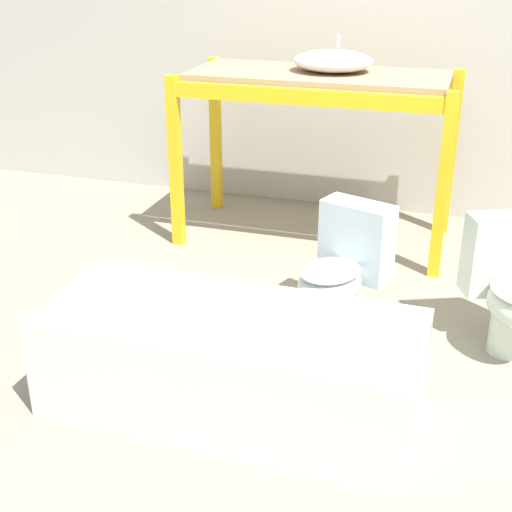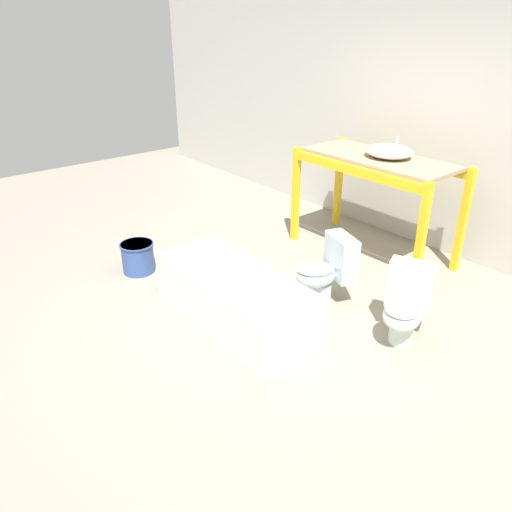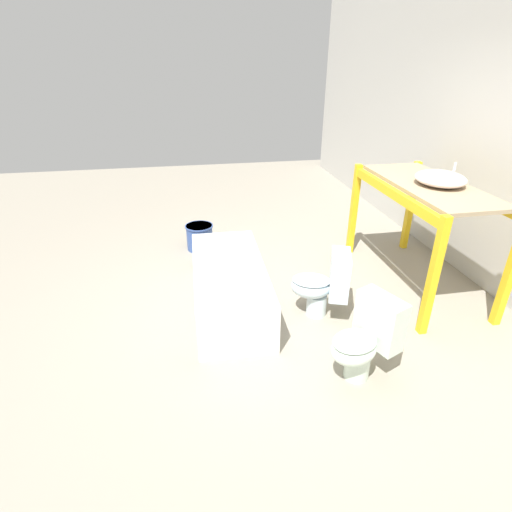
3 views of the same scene
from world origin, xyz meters
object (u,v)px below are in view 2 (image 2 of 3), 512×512
object	(u,v)px
toilet_far	(406,304)
bucket_white	(138,257)
sink_basin	(389,151)
toilet_near	(327,269)
bathtub_main	(234,294)

from	to	relation	value
toilet_far	bucket_white	xyz separation A→B (m)	(-2.50, -1.10, -0.17)
toilet_far	bucket_white	size ratio (longest dim) A/B	1.86
sink_basin	bucket_white	distance (m)	2.82
sink_basin	toilet_near	world-z (taller)	sink_basin
sink_basin	toilet_far	xyz separation A→B (m)	(1.16, -1.17, -0.83)
bathtub_main	sink_basin	bearing A→B (deg)	92.09
toilet_far	bucket_white	distance (m)	2.74
toilet_far	bucket_white	world-z (taller)	toilet_far
toilet_near	toilet_far	world-z (taller)	same
bathtub_main	toilet_far	size ratio (longest dim) A/B	2.45
sink_basin	toilet_far	size ratio (longest dim) A/B	0.77
toilet_near	bucket_white	xyz separation A→B (m)	(-1.68, -1.05, -0.17)
bucket_white	toilet_near	bearing A→B (deg)	32.08
bathtub_main	toilet_near	size ratio (longest dim) A/B	2.45
sink_basin	bathtub_main	xyz separation A→B (m)	(0.03, -2.05, -0.91)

